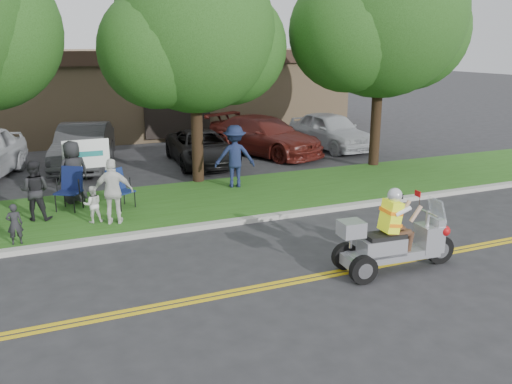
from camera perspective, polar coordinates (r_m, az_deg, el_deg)
name	(u,v)px	position (r m, az deg, el deg)	size (l,w,h in m)	color
ground	(285,271)	(10.74, 3.12, -8.29)	(120.00, 120.00, 0.00)	#28282B
centerline_near	(299,282)	(10.27, 4.58, -9.44)	(60.00, 0.10, 0.01)	gold
centerline_far	(295,279)	(10.39, 4.16, -9.11)	(60.00, 0.10, 0.01)	gold
curb	(230,222)	(13.33, -2.73, -3.21)	(60.00, 0.25, 0.12)	#A8A89E
grass_verge	(203,200)	(15.27, -5.60, -0.86)	(60.00, 4.00, 0.10)	#285416
commercial_building	(156,90)	(28.58, -10.51, 10.53)	(18.00, 8.20, 4.00)	#9E7F5B
tree_mid	(196,39)	(16.77, -6.36, 15.73)	(5.88, 4.80, 7.05)	#332114
tree_right	(383,21)	(19.56, 13.19, 17.12)	(6.86, 5.60, 8.07)	#332114
business_sign	(86,157)	(15.75, -17.41, 3.51)	(1.25, 0.06, 1.75)	silver
trike_scooter	(393,242)	(10.86, 14.23, -5.16)	(2.57, 0.89, 1.68)	black
lawn_chair_a	(70,186)	(14.91, -18.96, 0.65)	(0.82, 0.82, 1.11)	black
lawn_chair_b	(119,186)	(14.69, -14.26, 0.62)	(0.74, 0.75, 1.03)	black
spectator_adult_mid	(35,190)	(14.24, -22.26, 0.16)	(0.72, 0.56, 1.49)	black
spectator_adult_right	(113,191)	(13.34, -14.78, 0.06)	(0.93, 0.39, 1.59)	silver
spectator_chair_a	(235,156)	(16.25, -2.26, 3.78)	(1.21, 0.69, 1.87)	#171F40
spectator_chair_b	(73,172)	(15.44, -18.67, 2.03)	(0.83, 0.54, 1.70)	black
child_left	(15,224)	(12.75, -24.06, -3.09)	(0.33, 0.22, 0.91)	black
child_right	(93,204)	(13.63, -16.81, -1.25)	(0.44, 0.34, 0.91)	silver
parked_car_left	(84,147)	(20.10, -17.69, 4.57)	(1.66, 4.75, 1.57)	#303032
parked_car_mid	(202,148)	(19.94, -5.71, 4.64)	(2.04, 4.42, 1.23)	black
parked_car_right	(264,136)	(21.64, 0.86, 5.94)	(2.11, 5.19, 1.51)	#561914
parked_car_far_right	(331,131)	(23.06, 7.87, 6.42)	(1.81, 4.51, 1.54)	#B4B7BC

